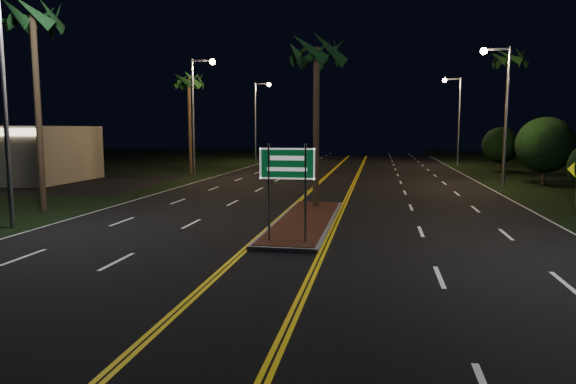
% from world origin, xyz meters
% --- Properties ---
extents(ground, '(120.00, 120.00, 0.00)m').
position_xyz_m(ground, '(0.00, 0.00, 0.00)').
color(ground, black).
rests_on(ground, ground).
extents(median_island, '(2.25, 10.25, 0.17)m').
position_xyz_m(median_island, '(0.00, 7.00, 0.08)').
color(median_island, gray).
rests_on(median_island, ground).
extents(highway_sign, '(1.80, 0.08, 3.20)m').
position_xyz_m(highway_sign, '(0.00, 2.80, 2.40)').
color(highway_sign, gray).
rests_on(highway_sign, ground).
extents(streetlight_left_near, '(1.91, 0.44, 9.00)m').
position_xyz_m(streetlight_left_near, '(-10.61, 4.00, 5.66)').
color(streetlight_left_near, gray).
rests_on(streetlight_left_near, ground).
extents(streetlight_left_mid, '(1.91, 0.44, 9.00)m').
position_xyz_m(streetlight_left_mid, '(-10.61, 24.00, 5.66)').
color(streetlight_left_mid, gray).
rests_on(streetlight_left_mid, ground).
extents(streetlight_left_far, '(1.91, 0.44, 9.00)m').
position_xyz_m(streetlight_left_far, '(-10.61, 44.00, 5.66)').
color(streetlight_left_far, gray).
rests_on(streetlight_left_far, ground).
extents(streetlight_right_mid, '(1.91, 0.44, 9.00)m').
position_xyz_m(streetlight_right_mid, '(10.61, 22.00, 5.66)').
color(streetlight_right_mid, gray).
rests_on(streetlight_right_mid, ground).
extents(streetlight_right_far, '(1.91, 0.44, 9.00)m').
position_xyz_m(streetlight_right_far, '(10.61, 42.00, 5.66)').
color(streetlight_right_far, gray).
rests_on(streetlight_right_far, ground).
extents(palm_median, '(2.40, 2.40, 8.30)m').
position_xyz_m(palm_median, '(0.00, 10.50, 7.28)').
color(palm_median, '#382819').
rests_on(palm_median, ground).
extents(palm_left_near, '(2.40, 2.40, 9.80)m').
position_xyz_m(palm_left_near, '(-12.50, 8.00, 8.68)').
color(palm_left_near, '#382819').
rests_on(palm_left_near, ground).
extents(palm_left_far, '(2.40, 2.40, 8.80)m').
position_xyz_m(palm_left_far, '(-12.80, 28.00, 7.75)').
color(palm_left_far, '#382819').
rests_on(palm_left_far, ground).
extents(palm_right_far, '(2.40, 2.40, 10.30)m').
position_xyz_m(palm_right_far, '(12.80, 30.00, 9.14)').
color(palm_right_far, '#382819').
rests_on(palm_right_far, ground).
extents(shrub_mid, '(3.78, 3.78, 4.62)m').
position_xyz_m(shrub_mid, '(14.00, 24.00, 2.73)').
color(shrub_mid, '#382819').
rests_on(shrub_mid, ground).
extents(shrub_far, '(3.24, 3.24, 3.96)m').
position_xyz_m(shrub_far, '(13.80, 36.00, 2.34)').
color(shrub_far, '#382819').
rests_on(shrub_far, ground).
extents(car_near, '(2.50, 5.15, 1.67)m').
position_xyz_m(car_near, '(-4.38, 29.47, 0.83)').
color(car_near, silver).
rests_on(car_near, ground).
extents(car_far, '(3.25, 5.78, 1.82)m').
position_xyz_m(car_far, '(-7.26, 38.28, 0.91)').
color(car_far, '#B4B8BF').
rests_on(car_far, ground).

